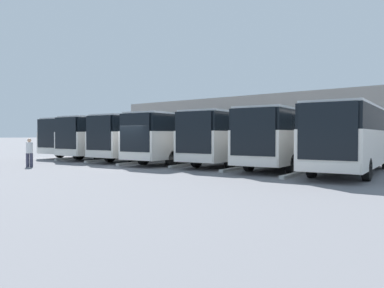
% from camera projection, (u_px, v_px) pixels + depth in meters
% --- Properties ---
extents(ground_plane, '(600.00, 600.00, 0.00)m').
position_uv_depth(ground_plane, '(132.00, 167.00, 22.36)').
color(ground_plane, slate).
extents(bus_0, '(3.67, 11.30, 3.33)m').
position_uv_depth(bus_0, '(353.00, 136.00, 19.06)').
color(bus_0, silver).
rests_on(bus_0, ground_plane).
extents(curb_divider_0, '(0.93, 6.85, 0.15)m').
position_uv_depth(curb_divider_0, '(305.00, 171.00, 19.01)').
color(curb_divider_0, '#B2B2AD').
rests_on(curb_divider_0, ground_plane).
extents(bus_1, '(3.67, 11.30, 3.33)m').
position_uv_depth(bus_1, '(291.00, 136.00, 22.05)').
color(bus_1, silver).
rests_on(bus_1, ground_plane).
extents(curb_divider_1, '(0.93, 6.85, 0.15)m').
position_uv_depth(curb_divider_1, '(249.00, 167.00, 22.00)').
color(curb_divider_1, '#B2B2AD').
rests_on(curb_divider_1, ground_plane).
extents(bus_2, '(3.67, 11.30, 3.33)m').
position_uv_depth(bus_2, '(239.00, 136.00, 24.60)').
color(bus_2, silver).
rests_on(bus_2, ground_plane).
extents(curb_divider_2, '(0.93, 6.85, 0.15)m').
position_uv_depth(curb_divider_2, '(201.00, 163.00, 24.55)').
color(curb_divider_2, '#B2B2AD').
rests_on(curb_divider_2, ground_plane).
extents(bus_3, '(3.67, 11.30, 3.33)m').
position_uv_depth(bus_3, '(187.00, 136.00, 26.34)').
color(bus_3, silver).
rests_on(bus_3, ground_plane).
extents(curb_divider_3, '(0.93, 6.85, 0.15)m').
position_uv_depth(curb_divider_3, '(152.00, 161.00, 26.29)').
color(curb_divider_3, '#B2B2AD').
rests_on(curb_divider_3, ground_plane).
extents(bus_4, '(3.67, 11.30, 3.33)m').
position_uv_depth(bus_4, '(152.00, 136.00, 28.91)').
color(bus_4, silver).
rests_on(bus_4, ground_plane).
extents(curb_divider_4, '(0.93, 6.85, 0.15)m').
position_uv_depth(curb_divider_4, '(120.00, 159.00, 28.86)').
color(curb_divider_4, '#B2B2AD').
rests_on(curb_divider_4, ground_plane).
extents(bus_5, '(3.67, 11.30, 3.33)m').
position_uv_depth(bus_5, '(120.00, 136.00, 31.23)').
color(bus_5, silver).
rests_on(bus_5, ground_plane).
extents(curb_divider_5, '(0.93, 6.85, 0.15)m').
position_uv_depth(curb_divider_5, '(90.00, 157.00, 31.18)').
color(curb_divider_5, '#B2B2AD').
rests_on(curb_divider_5, ground_plane).
extents(bus_6, '(3.67, 11.30, 3.33)m').
position_uv_depth(bus_6, '(99.00, 136.00, 34.12)').
color(bus_6, silver).
rests_on(bus_6, ground_plane).
extents(pedestrian, '(0.54, 0.54, 1.73)m').
position_uv_depth(pedestrian, '(29.00, 152.00, 22.53)').
color(pedestrian, '#38384C').
rests_on(pedestrian, ground_plane).
extents(station_building, '(39.90, 13.08, 5.95)m').
position_uv_depth(station_building, '(293.00, 125.00, 40.02)').
color(station_building, gray).
rests_on(station_building, ground_plane).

